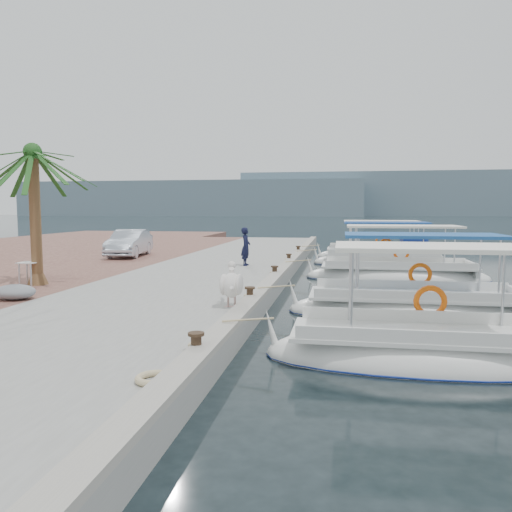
{
  "coord_description": "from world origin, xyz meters",
  "views": [
    {
      "loc": [
        2.04,
        -16.44,
        2.9
      ],
      "look_at": [
        -1.0,
        1.26,
        1.2
      ],
      "focal_mm": 35.0,
      "sensor_mm": 36.0,
      "label": 1
    }
  ],
  "objects": [
    {
      "name": "ground",
      "position": [
        0.0,
        0.0,
        0.0
      ],
      "size": [
        400.0,
        400.0,
        0.0
      ],
      "primitive_type": "plane",
      "color": "black",
      "rests_on": "ground"
    },
    {
      "name": "concrete_quay",
      "position": [
        -3.0,
        5.0,
        0.25
      ],
      "size": [
        6.0,
        40.0,
        0.5
      ],
      "primitive_type": "cube",
      "color": "gray",
      "rests_on": "ground"
    },
    {
      "name": "quay_curb",
      "position": [
        -0.22,
        5.0,
        0.56
      ],
      "size": [
        0.44,
        40.0,
        0.12
      ],
      "primitive_type": "cube",
      "color": "gray",
      "rests_on": "concrete_quay"
    },
    {
      "name": "cobblestone_strip",
      "position": [
        -8.0,
        5.0,
        0.25
      ],
      "size": [
        4.0,
        40.0,
        0.5
      ],
      "primitive_type": "cube",
      "color": "brown",
      "rests_on": "ground"
    },
    {
      "name": "distant_hills",
      "position": [
        29.61,
        201.49,
        7.61
      ],
      "size": [
        330.0,
        60.0,
        18.0
      ],
      "color": "slate",
      "rests_on": "ground"
    },
    {
      "name": "fishing_caique_a",
      "position": [
        3.57,
        -6.85,
        0.13
      ],
      "size": [
        5.96,
        2.16,
        2.83
      ],
      "color": "silver",
      "rests_on": "ground"
    },
    {
      "name": "fishing_caique_b",
      "position": [
        4.02,
        -2.54,
        0.12
      ],
      "size": [
        6.87,
        2.36,
        2.83
      ],
      "color": "silver",
      "rests_on": "ground"
    },
    {
      "name": "fishing_caique_c",
      "position": [
        4.32,
        4.64,
        0.12
      ],
      "size": [
        7.46,
        2.51,
        2.83
      ],
      "color": "silver",
      "rests_on": "ground"
    },
    {
      "name": "fishing_caique_d",
      "position": [
        4.23,
        10.08,
        0.19
      ],
      "size": [
        7.07,
        2.34,
        2.83
      ],
      "color": "silver",
      "rests_on": "ground"
    },
    {
      "name": "fishing_caique_e",
      "position": [
        4.12,
        13.45,
        0.12
      ],
      "size": [
        7.07,
        2.28,
        2.83
      ],
      "color": "silver",
      "rests_on": "ground"
    },
    {
      "name": "mooring_bollards",
      "position": [
        -0.35,
        1.5,
        0.69
      ],
      "size": [
        0.28,
        20.28,
        0.33
      ],
      "color": "black",
      "rests_on": "concrete_quay"
    },
    {
      "name": "pelican",
      "position": [
        -0.61,
        -4.59,
        1.06
      ],
      "size": [
        0.62,
        1.41,
        1.09
      ],
      "color": "tan",
      "rests_on": "concrete_quay"
    },
    {
      "name": "fisherman",
      "position": [
        -1.95,
        4.22,
        1.31
      ],
      "size": [
        0.39,
        0.6,
        1.62
      ],
      "primitive_type": "imported",
      "rotation": [
        0.0,
        0.0,
        1.58
      ],
      "color": "black",
      "rests_on": "concrete_quay"
    },
    {
      "name": "date_palm",
      "position": [
        -7.49,
        -2.1,
        4.63
      ],
      "size": [
        4.6,
        4.6,
        5.07
      ],
      "color": "brown",
      "rests_on": "cobblestone_strip"
    },
    {
      "name": "parked_car",
      "position": [
        -8.55,
        7.29,
        1.17
      ],
      "size": [
        1.96,
        4.25,
        1.35
      ],
      "primitive_type": "imported",
      "rotation": [
        0.0,
        0.0,
        0.13
      ],
      "color": "silver",
      "rests_on": "cobblestone_strip"
    },
    {
      "name": "tarp_bundle",
      "position": [
        -6.5,
        -4.62,
        0.7
      ],
      "size": [
        1.1,
        0.9,
        0.4
      ],
      "primitive_type": "ellipsoid",
      "color": "slate",
      "rests_on": "cobblestone_strip"
    },
    {
      "name": "folding_table",
      "position": [
        -7.69,
        -2.26,
        1.02
      ],
      "size": [
        0.55,
        0.55,
        0.73
      ],
      "color": "silver",
      "rests_on": "cobblestone_strip"
    },
    {
      "name": "rope_coil",
      "position": [
        -0.5,
        -10.04,
        0.55
      ],
      "size": [
        0.54,
        0.54,
        0.1
      ],
      "primitive_type": "torus",
      "color": "#C6B284",
      "rests_on": "concrete_quay"
    }
  ]
}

